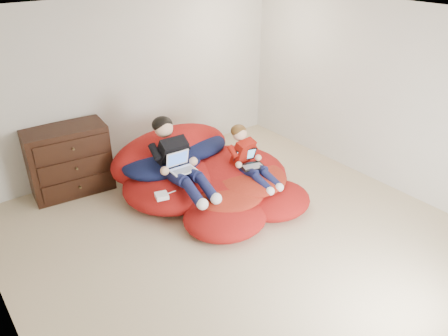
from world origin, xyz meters
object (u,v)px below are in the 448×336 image
at_px(laptop_white, 181,165).
at_px(dresser, 69,160).
at_px(beanbag_pile, 205,176).
at_px(laptop_black, 249,161).
at_px(younger_boy, 248,156).
at_px(older_boy, 177,157).

bearing_deg(laptop_white, dresser, 127.18).
distance_m(beanbag_pile, laptop_black, 0.66).
bearing_deg(younger_boy, laptop_white, 161.45).
xyz_separation_m(dresser, beanbag_pile, (1.44, -1.19, -0.21)).
relative_size(older_boy, laptop_black, 3.25).
bearing_deg(older_boy, laptop_white, -90.00).
bearing_deg(beanbag_pile, laptop_white, -165.35).
xyz_separation_m(dresser, laptop_black, (1.86, -1.62, 0.07)).
distance_m(dresser, laptop_black, 2.46).
bearing_deg(younger_boy, older_boy, 156.12).
bearing_deg(dresser, younger_boy, -40.70).
bearing_deg(laptop_white, older_boy, 90.00).
distance_m(younger_boy, laptop_black, 0.08).
bearing_deg(laptop_black, older_boy, 155.03).
distance_m(laptop_white, laptop_black, 0.92).
xyz_separation_m(older_boy, laptop_white, (0.00, -0.09, -0.08)).
distance_m(older_boy, laptop_white, 0.12).
distance_m(younger_boy, laptop_white, 0.91).
height_order(older_boy, laptop_black, older_boy).
bearing_deg(beanbag_pile, older_boy, -176.73).
height_order(laptop_white, laptop_black, laptop_white).
height_order(younger_boy, laptop_white, younger_boy).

